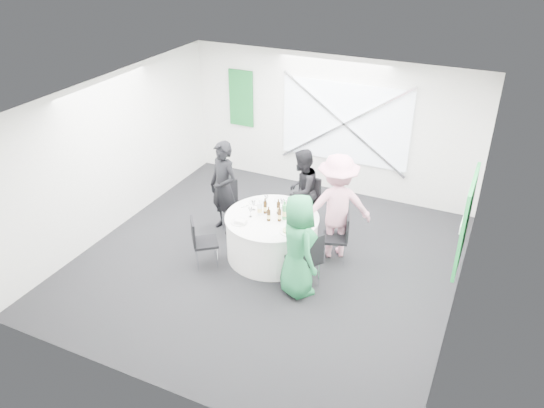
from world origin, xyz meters
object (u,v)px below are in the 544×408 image
at_px(chair_back_left, 232,203).
at_px(chair_back_right, 340,234).
at_px(chair_back, 306,200).
at_px(person_man_back, 302,190).
at_px(chair_front_left, 200,239).
at_px(banquet_table, 272,236).
at_px(person_woman_pink, 337,206).
at_px(chair_front_right, 307,257).
at_px(person_man_back_left, 224,187).
at_px(person_woman_green, 298,246).
at_px(green_water_bottle, 284,212).
at_px(clear_water_bottle, 260,209).

relative_size(chair_back_left, chair_back_right, 1.05).
height_order(chair_back, person_man_back, person_man_back).
bearing_deg(chair_back_left, chair_front_left, -150.53).
relative_size(banquet_table, chair_back_left, 1.71).
bearing_deg(banquet_table, person_woman_pink, 28.79).
xyz_separation_m(chair_front_right, chair_front_left, (-1.80, -0.17, -0.07)).
distance_m(chair_front_right, person_woman_pink, 1.14).
relative_size(chair_front_right, chair_front_left, 1.13).
relative_size(person_man_back_left, person_woman_green, 1.04).
bearing_deg(chair_back_left, person_woman_green, -98.29).
xyz_separation_m(chair_front_left, person_woman_pink, (1.88, 1.25, 0.41)).
distance_m(chair_front_left, person_man_back_left, 1.22).
height_order(banquet_table, chair_back_left, chair_back_left).
relative_size(chair_back_right, chair_front_right, 0.90).
bearing_deg(green_water_bottle, chair_back, 91.19).
height_order(chair_front_left, green_water_bottle, green_water_bottle).
bearing_deg(chair_back_right, chair_front_right, -31.78).
relative_size(chair_back_right, person_woman_green, 0.53).
bearing_deg(chair_back_right, clear_water_bottle, -91.99).
xyz_separation_m(chair_back_left, chair_front_right, (1.88, -1.06, 0.04)).
bearing_deg(chair_front_left, chair_back_right, -99.60).
distance_m(chair_back, clear_water_bottle, 1.15).
xyz_separation_m(person_man_back_left, person_woman_green, (1.90, -1.12, -0.03)).
xyz_separation_m(banquet_table, person_man_back, (0.09, 1.07, 0.39)).
bearing_deg(person_man_back_left, person_woman_green, -10.62).
height_order(person_woman_green, green_water_bottle, person_woman_green).
xyz_separation_m(person_man_back, green_water_bottle, (0.12, -1.05, 0.12)).
bearing_deg(chair_back_right, chair_back, -145.61).
relative_size(banquet_table, person_man_back, 1.01).
xyz_separation_m(chair_back_right, chair_front_left, (-2.02, -1.09, -0.01)).
bearing_deg(person_man_back_left, chair_back_left, 53.02).
xyz_separation_m(chair_back, person_woman_pink, (0.74, -0.51, 0.31)).
bearing_deg(person_woman_pink, chair_back_left, -28.18).
height_order(chair_back, chair_back_left, chair_back).
distance_m(chair_back, green_water_bottle, 1.04).
bearing_deg(chair_back, clear_water_bottle, -100.54).
relative_size(person_man_back_left, clear_water_bottle, 6.12).
height_order(chair_front_left, person_man_back, person_man_back).
bearing_deg(person_man_back_left, person_woman_pink, 22.68).
relative_size(person_woman_pink, green_water_bottle, 5.65).
bearing_deg(chair_front_right, chair_back_right, -160.01).
xyz_separation_m(chair_back, chair_back_left, (-1.22, -0.54, -0.07)).
bearing_deg(green_water_bottle, banquet_table, -173.99).
distance_m(chair_back, chair_front_right, 1.73).
xyz_separation_m(person_man_back_left, person_man_back, (1.23, 0.66, -0.09)).
bearing_deg(chair_back, chair_back_left, -145.64).
distance_m(banquet_table, clear_water_bottle, 0.53).
bearing_deg(green_water_bottle, chair_back_right, 21.01).
bearing_deg(chair_front_right, chair_back, -123.93).
bearing_deg(person_woman_pink, person_man_back, -62.24).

